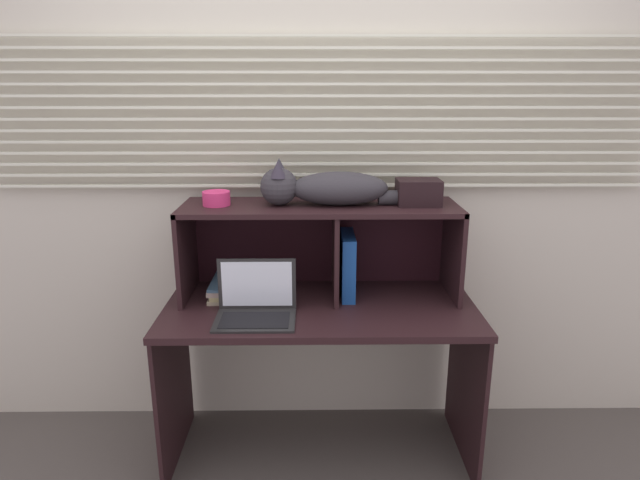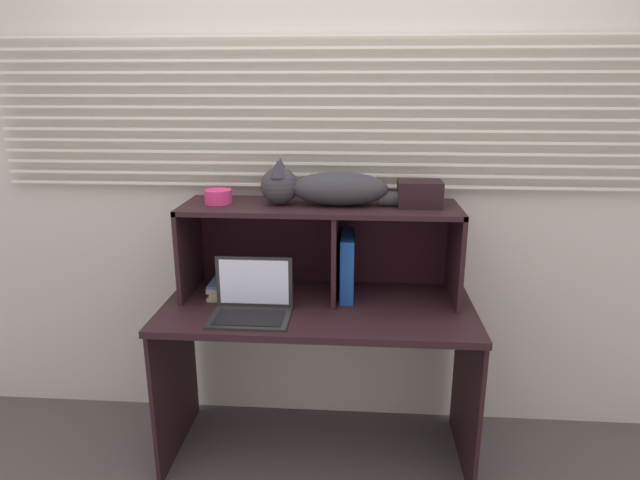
# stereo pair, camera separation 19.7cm
# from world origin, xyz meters

# --- Properties ---
(ground_plane) EXTENTS (4.40, 4.40, 0.00)m
(ground_plane) POSITION_xyz_m (0.00, 0.00, 0.00)
(ground_plane) COLOR #4C4742
(back_panel_with_blinds) EXTENTS (4.40, 0.08, 2.50)m
(back_panel_with_blinds) POSITION_xyz_m (0.00, 0.55, 1.26)
(back_panel_with_blinds) COLOR beige
(back_panel_with_blinds) RESTS_ON ground
(desk) EXTENTS (1.36, 0.64, 0.75)m
(desk) POSITION_xyz_m (0.00, 0.19, 0.60)
(desk) COLOR black
(desk) RESTS_ON ground
(hutch_shelf_unit) EXTENTS (1.22, 0.36, 0.42)m
(hutch_shelf_unit) POSITION_xyz_m (0.01, 0.35, 1.05)
(hutch_shelf_unit) COLOR black
(hutch_shelf_unit) RESTS_ON desk
(cat) EXTENTS (0.79, 0.18, 0.20)m
(cat) POSITION_xyz_m (0.03, 0.32, 1.25)
(cat) COLOR #323035
(cat) RESTS_ON hutch_shelf_unit
(laptop) EXTENTS (0.33, 0.23, 0.23)m
(laptop) POSITION_xyz_m (-0.27, 0.07, 0.80)
(laptop) COLOR black
(laptop) RESTS_ON desk
(binder_upright) EXTENTS (0.06, 0.25, 0.29)m
(binder_upright) POSITION_xyz_m (0.13, 0.32, 0.90)
(binder_upright) COLOR #174593
(binder_upright) RESTS_ON desk
(book_stack) EXTENTS (0.21, 0.26, 0.07)m
(book_stack) POSITION_xyz_m (-0.40, 0.32, 0.79)
(book_stack) COLOR tan
(book_stack) RESTS_ON desk
(small_basket) EXTENTS (0.12, 0.12, 0.06)m
(small_basket) POSITION_xyz_m (-0.45, 0.32, 1.21)
(small_basket) COLOR #D9326E
(small_basket) RESTS_ON hutch_shelf_unit
(storage_box) EXTENTS (0.19, 0.14, 0.11)m
(storage_box) POSITION_xyz_m (0.43, 0.32, 1.23)
(storage_box) COLOR black
(storage_box) RESTS_ON hutch_shelf_unit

